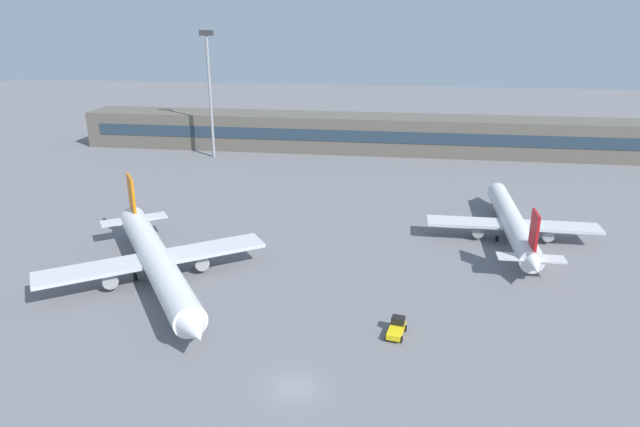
{
  "coord_description": "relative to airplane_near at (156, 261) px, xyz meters",
  "views": [
    {
      "loc": [
        8.56,
        -42.69,
        32.72
      ],
      "look_at": [
        -3.49,
        40.0,
        3.0
      ],
      "focal_mm": 31.32,
      "sensor_mm": 36.0,
      "label": 1
    }
  ],
  "objects": [
    {
      "name": "ground_plane",
      "position": [
        21.53,
        21.32,
        -3.16
      ],
      "size": [
        400.0,
        400.0,
        0.0
      ],
      "primitive_type": "plane",
      "color": "slate"
    },
    {
      "name": "floodlight_tower_west",
      "position": [
        -14.88,
        67.03,
        13.71
      ],
      "size": [
        3.2,
        0.8,
        29.58
      ],
      "color": "gray",
      "rests_on": "ground_plane"
    },
    {
      "name": "baggage_tug_yellow",
      "position": [
        30.72,
        -7.93,
        -2.36
      ],
      "size": [
        2.35,
        3.81,
        1.75
      ],
      "color": "yellow",
      "rests_on": "ground_plane"
    },
    {
      "name": "terminal_building",
      "position": [
        21.53,
        78.8,
        1.34
      ],
      "size": [
        144.91,
        12.13,
        9.0
      ],
      "color": "#5B564C",
      "rests_on": "ground_plane"
    },
    {
      "name": "airplane_near",
      "position": [
        0.0,
        0.0,
        0.0
      ],
      "size": [
        27.66,
        35.96,
        10.36
      ],
      "color": "white",
      "rests_on": "ground_plane"
    },
    {
      "name": "airplane_mid",
      "position": [
        47.75,
        22.9,
        -0.36
      ],
      "size": [
        25.74,
        37.07,
        9.18
      ],
      "color": "silver",
      "rests_on": "ground_plane"
    }
  ]
}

